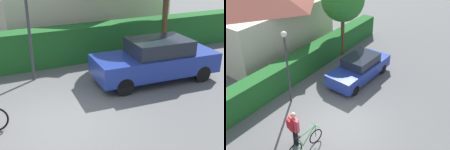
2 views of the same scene
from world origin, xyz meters
The scene contains 8 objects.
ground_plane centered at (0.00, 0.00, 0.00)m, with size 60.00×60.00×0.00m, color #585858.
hedge_row centered at (0.00, 4.46, 0.72)m, with size 20.55×0.90×1.44m, color #1D5923.
house_distant centered at (3.66, 8.78, 2.49)m, with size 8.39×5.74×4.87m.
parked_car_near centered at (3.90, 1.42, 0.74)m, with size 4.35×1.88×1.46m.
bicycle centered at (-1.98, 0.40, 0.39)m, with size 1.74×0.51×1.00m.
person_rider centered at (-2.03, 0.95, 1.02)m, with size 0.45×0.65×1.67m.
street_lamp centered at (0.08, 3.19, 2.51)m, with size 0.28×0.28×3.82m.
tree_kerbside centered at (5.98, 4.02, 3.70)m, with size 2.70×2.70×5.07m.
Camera 2 is at (-7.47, -5.05, 8.28)m, focal length 42.27 mm.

